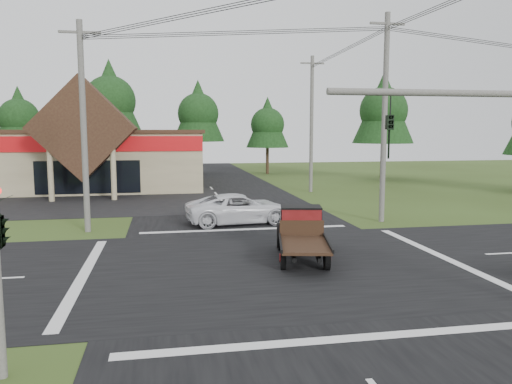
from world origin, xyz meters
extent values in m
plane|color=#334619|center=(0.00, 0.00, 0.00)|extent=(120.00, 120.00, 0.00)
cube|color=black|center=(0.00, 0.00, 0.01)|extent=(12.00, 120.00, 0.02)
cube|color=black|center=(0.00, 0.00, 0.01)|extent=(120.00, 12.00, 0.02)
cube|color=black|center=(-14.00, 19.00, 0.01)|extent=(28.00, 14.00, 0.02)
cube|color=#988967|center=(-16.00, 30.00, 2.50)|extent=(30.00, 15.00, 5.00)
cube|color=#341C15|center=(-16.00, 30.00, 5.05)|extent=(30.40, 15.40, 0.30)
cube|color=#A70C10|center=(-16.00, 22.45, 4.10)|extent=(30.00, 0.12, 1.20)
cube|color=#341C15|center=(-10.00, 21.50, 5.30)|extent=(7.78, 4.00, 7.78)
cylinder|color=#988967|center=(-12.20, 19.80, 2.00)|extent=(0.40, 0.40, 4.00)
cylinder|color=#988967|center=(-7.80, 19.80, 2.00)|extent=(0.40, 0.40, 4.00)
cube|color=black|center=(-10.00, 22.48, 1.50)|extent=(8.00, 0.08, 2.60)
cylinder|color=#595651|center=(3.50, -7.50, 6.00)|extent=(8.00, 0.16, 0.16)
imported|color=black|center=(1.00, -7.50, 5.00)|extent=(0.16, 0.20, 1.00)
cylinder|color=#595651|center=(-8.00, 8.00, 5.25)|extent=(0.30, 0.30, 10.50)
cube|color=#595651|center=(-8.00, 8.00, 9.90)|extent=(2.00, 0.12, 0.12)
cylinder|color=#595651|center=(8.00, 8.00, 5.75)|extent=(0.30, 0.30, 11.50)
cube|color=#595651|center=(8.00, 8.00, 10.90)|extent=(2.00, 0.12, 0.12)
cylinder|color=#595651|center=(8.00, 22.00, 5.60)|extent=(0.30, 0.30, 11.20)
cube|color=#595651|center=(8.00, 22.00, 10.60)|extent=(2.00, 0.12, 0.12)
cylinder|color=#332316|center=(-20.00, 42.00, 1.75)|extent=(0.36, 0.36, 3.50)
cone|color=black|center=(-20.00, 42.00, 6.80)|extent=(5.60, 5.60, 6.60)
sphere|color=black|center=(-20.00, 42.00, 6.50)|extent=(4.40, 4.40, 4.40)
cylinder|color=#332316|center=(-10.00, 41.00, 2.27)|extent=(0.36, 0.36, 4.55)
cone|color=black|center=(-10.00, 41.00, 8.84)|extent=(7.28, 7.28, 8.58)
sphere|color=black|center=(-10.00, 41.00, 8.45)|extent=(5.72, 5.72, 5.72)
cylinder|color=#332316|center=(0.00, 42.00, 1.92)|extent=(0.36, 0.36, 3.85)
cone|color=black|center=(0.00, 42.00, 7.48)|extent=(6.16, 6.16, 7.26)
sphere|color=black|center=(0.00, 42.00, 7.15)|extent=(4.84, 4.84, 4.84)
cylinder|color=#332316|center=(8.00, 40.00, 1.57)|extent=(0.36, 0.36, 3.15)
cone|color=black|center=(8.00, 40.00, 6.12)|extent=(5.04, 5.04, 5.94)
sphere|color=black|center=(8.00, 40.00, 5.85)|extent=(3.96, 3.96, 3.96)
cylinder|color=#332316|center=(18.00, 30.00, 1.92)|extent=(0.36, 0.36, 3.85)
cone|color=black|center=(18.00, 30.00, 7.48)|extent=(6.16, 6.16, 7.26)
sphere|color=black|center=(18.00, 30.00, 7.15)|extent=(4.84, 4.84, 4.84)
imported|color=white|center=(-0.01, 8.91, 0.83)|extent=(6.21, 3.40, 1.65)
camera|label=1|loc=(-4.06, -18.19, 5.14)|focal=35.00mm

